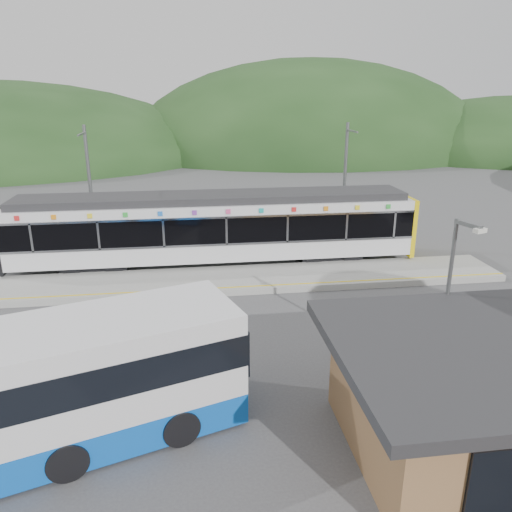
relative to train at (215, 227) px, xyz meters
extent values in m
plane|color=#4C4C4F|center=(0.57, -6.00, -2.06)|extent=(120.00, 120.00, 0.00)
ellipsoid|color=#1E3D19|center=(16.57, 48.00, -2.06)|extent=(52.00, 39.00, 26.00)
cube|color=#9E9E99|center=(0.57, -2.70, -1.91)|extent=(26.00, 3.20, 0.30)
cube|color=yellow|center=(0.57, -4.00, -1.76)|extent=(26.00, 0.10, 0.01)
cube|color=black|center=(-6.02, 0.00, -1.76)|extent=(3.20, 2.20, 0.56)
cube|color=black|center=(5.98, 0.00, -1.76)|extent=(3.20, 2.20, 0.56)
cube|color=silver|center=(-0.02, 0.00, -1.02)|extent=(20.00, 2.90, 0.92)
cube|color=black|center=(-0.02, 0.00, 0.16)|extent=(20.00, 2.96, 1.45)
cube|color=silver|center=(-0.02, -1.50, -0.51)|extent=(20.00, 0.05, 0.10)
cube|color=silver|center=(-0.02, -1.50, 0.84)|extent=(20.00, 0.05, 0.10)
cube|color=silver|center=(-0.02, 0.00, 1.11)|extent=(20.00, 2.90, 0.45)
cube|color=#2D2D30|center=(-0.02, 0.00, 1.52)|extent=(19.40, 2.50, 0.36)
cube|color=yellow|center=(10.10, 0.00, -0.16)|extent=(0.24, 2.92, 3.00)
cube|color=black|center=(-10.12, 0.00, -0.16)|extent=(0.20, 2.92, 3.00)
cube|color=silver|center=(-8.52, -1.50, 0.16)|extent=(0.10, 0.05, 1.35)
cube|color=silver|center=(-5.52, -1.50, 0.16)|extent=(0.10, 0.05, 1.35)
cube|color=silver|center=(-2.52, -1.50, 0.16)|extent=(0.10, 0.05, 1.35)
cube|color=silver|center=(0.48, -1.50, 0.16)|extent=(0.10, 0.05, 1.35)
cube|color=silver|center=(3.48, -1.50, 0.16)|extent=(0.10, 0.05, 1.35)
cube|color=silver|center=(6.48, -1.50, 0.16)|extent=(0.10, 0.05, 1.35)
cube|color=silver|center=(8.98, -1.50, 0.16)|extent=(0.10, 0.05, 1.35)
cube|color=red|center=(-9.02, -1.49, 1.12)|extent=(0.22, 0.04, 0.22)
cube|color=orange|center=(-7.42, -1.49, 1.12)|extent=(0.22, 0.04, 0.22)
cube|color=yellow|center=(-5.82, -1.49, 1.12)|extent=(0.22, 0.04, 0.22)
cube|color=green|center=(-4.22, -1.49, 1.12)|extent=(0.22, 0.04, 0.22)
cube|color=blue|center=(-2.62, -1.49, 1.12)|extent=(0.22, 0.04, 0.22)
cube|color=purple|center=(-1.02, -1.49, 1.12)|extent=(0.22, 0.04, 0.22)
cube|color=#E54C8C|center=(0.58, -1.49, 1.12)|extent=(0.22, 0.04, 0.22)
cube|color=#19A5A5|center=(2.18, -1.49, 1.12)|extent=(0.22, 0.04, 0.22)
cube|color=red|center=(3.78, -1.49, 1.12)|extent=(0.22, 0.04, 0.22)
cube|color=orange|center=(5.38, -1.49, 1.12)|extent=(0.22, 0.04, 0.22)
cube|color=yellow|center=(6.98, -1.49, 1.12)|extent=(0.22, 0.04, 0.22)
cube|color=green|center=(8.58, -1.49, 1.12)|extent=(0.22, 0.04, 0.22)
cylinder|color=slate|center=(-6.43, 2.60, 1.44)|extent=(0.18, 0.18, 7.00)
cube|color=slate|center=(-6.43, 1.80, 4.54)|extent=(0.08, 1.80, 0.08)
cylinder|color=slate|center=(7.57, 2.60, 1.44)|extent=(0.18, 0.18, 7.00)
cube|color=slate|center=(7.57, 1.80, 4.54)|extent=(0.08, 1.80, 0.08)
cube|color=black|center=(4.57, -17.55, -0.96)|extent=(1.40, 0.08, 2.20)
cylinder|color=black|center=(-4.73, -13.46, -1.57)|extent=(1.85, 3.04, 0.99)
cylinder|color=black|center=(-2.12, -12.59, -1.57)|extent=(1.85, 3.04, 0.99)
cylinder|color=slate|center=(6.19, -11.99, 0.58)|extent=(0.12, 0.12, 5.29)
cube|color=slate|center=(6.19, -12.39, 3.13)|extent=(0.40, 0.87, 0.12)
cube|color=silver|center=(6.19, -12.78, 3.06)|extent=(0.39, 0.28, 0.12)
camera|label=1|loc=(-1.25, -24.67, 6.65)|focal=35.00mm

